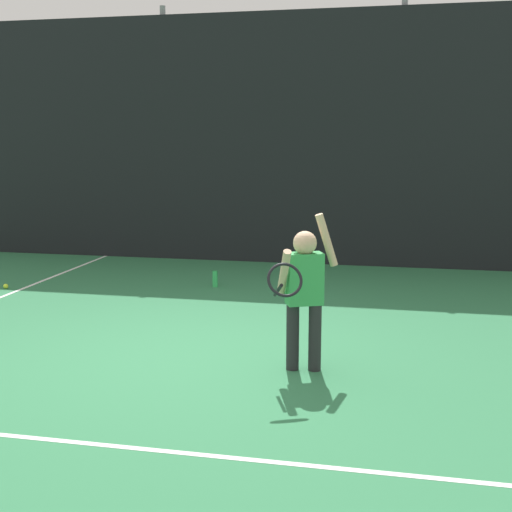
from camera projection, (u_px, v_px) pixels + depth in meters
name	position (u px, v px, depth m)	size (l,w,h in m)	color
ground_plane	(185.00, 352.00, 6.32)	(20.00, 20.00, 0.00)	#2D7247
court_line_baseline	(91.00, 444.00, 4.41)	(9.00, 0.05, 0.00)	white
back_fence_windscreen	(278.00, 140.00, 10.61)	(11.55, 0.08, 3.89)	black
fence_post_1	(165.00, 135.00, 11.04)	(0.09, 0.09, 4.04)	slate
fence_post_2	(400.00, 135.00, 10.26)	(0.09, 0.09, 4.04)	slate
tennis_player	(304.00, 288.00, 5.69)	(0.53, 0.77, 1.35)	#232326
water_bottle	(215.00, 279.00, 9.09)	(0.07, 0.07, 0.22)	green
tennis_ball_2	(6.00, 286.00, 8.99)	(0.07, 0.07, 0.07)	#CCE033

